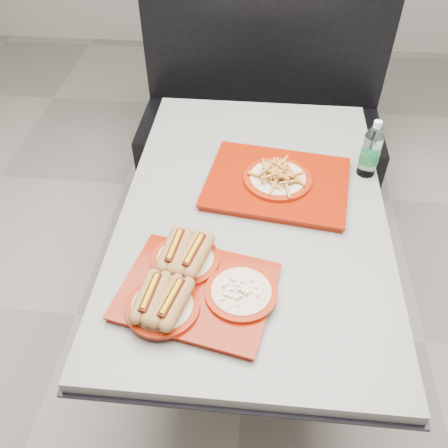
# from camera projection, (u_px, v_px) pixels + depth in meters

# --- Properties ---
(ground) EXTENTS (6.00, 6.00, 0.00)m
(ground) POSITION_uv_depth(u_px,v_px,m) (246.00, 328.00, 2.16)
(ground) COLOR gray
(ground) RESTS_ON ground
(diner_table) EXTENTS (0.92, 1.42, 0.75)m
(diner_table) POSITION_uv_depth(u_px,v_px,m) (252.00, 239.00, 1.75)
(diner_table) COLOR black
(diner_table) RESTS_ON ground
(booth_bench) EXTENTS (1.30, 0.57, 1.35)m
(booth_bench) POSITION_uv_depth(u_px,v_px,m) (260.00, 122.00, 2.66)
(booth_bench) COLOR black
(booth_bench) RESTS_ON ground
(tray_near) EXTENTS (0.48, 0.41, 0.09)m
(tray_near) POSITION_uv_depth(u_px,v_px,m) (191.00, 285.00, 1.35)
(tray_near) COLOR maroon
(tray_near) RESTS_ON diner_table
(tray_far) EXTENTS (0.55, 0.45, 0.10)m
(tray_far) POSITION_uv_depth(u_px,v_px,m) (277.00, 180.00, 1.69)
(tray_far) COLOR maroon
(tray_far) RESTS_ON diner_table
(water_bottle) EXTENTS (0.07, 0.07, 0.22)m
(water_bottle) POSITION_uv_depth(u_px,v_px,m) (371.00, 152.00, 1.70)
(water_bottle) COLOR silver
(water_bottle) RESTS_ON diner_table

